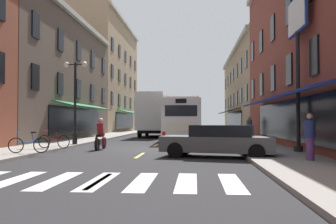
{
  "coord_description": "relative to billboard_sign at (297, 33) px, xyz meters",
  "views": [
    {
      "loc": [
        2.4,
        -18.65,
        1.52
      ],
      "look_at": [
        0.44,
        6.95,
        2.16
      ],
      "focal_mm": 37.32,
      "sensor_mm": 36.0,
      "label": 1
    }
  ],
  "objects": [
    {
      "name": "sidewalk_right",
      "position": [
        -1.15,
        2.56,
        -5.4
      ],
      "size": [
        3.0,
        80.0,
        0.14
      ],
      "primitive_type": "cube",
      "color": "gray",
      "rests_on": "ground"
    },
    {
      "name": "pedestrian_far",
      "position": [
        -0.32,
        11.8,
        -4.45
      ],
      "size": [
        0.36,
        0.36,
        1.71
      ],
      "rotation": [
        0.0,
        0.0,
        5.63
      ],
      "color": "black",
      "rests_on": "sidewalk_right"
    },
    {
      "name": "ground_plane",
      "position": [
        -7.05,
        2.56,
        -5.52
      ],
      "size": [
        34.8,
        80.0,
        0.1
      ],
      "primitive_type": "cube",
      "color": "#28282B"
    },
    {
      "name": "bicycle_mid",
      "position": [
        -11.73,
        -1.67,
        -4.97
      ],
      "size": [
        1.7,
        0.48,
        0.91
      ],
      "color": "black",
      "rests_on": "sidewalk_left"
    },
    {
      "name": "transit_bus",
      "position": [
        -5.58,
        12.25,
        -3.82
      ],
      "size": [
        2.74,
        12.51,
        3.13
      ],
      "color": "white",
      "rests_on": "ground"
    },
    {
      "name": "bicycle_near",
      "position": [
        -11.69,
        0.91,
        -4.97
      ],
      "size": [
        1.71,
        0.48,
        0.91
      ],
      "color": "black",
      "rests_on": "sidewalk_left"
    },
    {
      "name": "sedan_mid",
      "position": [
        -3.64,
        -1.46,
        -4.79
      ],
      "size": [
        4.88,
        2.7,
        1.34
      ],
      "color": "#515154",
      "rests_on": "ground"
    },
    {
      "name": "box_truck",
      "position": [
        -8.47,
        16.62,
        -3.41
      ],
      "size": [
        2.54,
        7.73,
        3.99
      ],
      "color": "black",
      "rests_on": "ground"
    },
    {
      "name": "motorcycle_rider",
      "position": [
        -9.58,
        1.93,
        -4.76
      ],
      "size": [
        0.62,
        2.07,
        1.66
      ],
      "color": "black",
      "rests_on": "ground"
    },
    {
      "name": "pedestrian_rear",
      "position": [
        -0.64,
        -3.59,
        -4.5
      ],
      "size": [
        0.36,
        0.36,
        1.64
      ],
      "rotation": [
        0.0,
        0.0,
        1.28
      ],
      "color": "#66387F",
      "rests_on": "sidewalk_right"
    },
    {
      "name": "sedan_near",
      "position": [
        -8.53,
        28.18,
        -4.75
      ],
      "size": [
        2.0,
        4.43,
        1.43
      ],
      "color": "#515154",
      "rests_on": "ground"
    },
    {
      "name": "sidewalk_left",
      "position": [
        -12.95,
        2.56,
        -5.4
      ],
      "size": [
        3.0,
        80.0,
        0.14
      ],
      "primitive_type": "cube",
      "color": "gray",
      "rests_on": "ground"
    },
    {
      "name": "street_lamp_twin",
      "position": [
        -11.69,
        3.96,
        -2.62
      ],
      "size": [
        1.42,
        0.32,
        4.87
      ],
      "color": "black",
      "rests_on": "sidewalk_left"
    },
    {
      "name": "crosswalk_near",
      "position": [
        -7.05,
        -7.44,
        -5.47
      ],
      "size": [
        7.1,
        2.8,
        0.01
      ],
      "color": "silver",
      "rests_on": "ground"
    },
    {
      "name": "lane_centre_dashes",
      "position": [
        -7.05,
        2.31,
        -5.47
      ],
      "size": [
        0.14,
        73.9,
        0.01
      ],
      "color": "#DBCC4C",
      "rests_on": "ground"
    },
    {
      "name": "billboard_sign",
      "position": [
        0.0,
        0.0,
        0.0
      ],
      "size": [
        0.4,
        2.67,
        7.05
      ],
      "color": "black",
      "rests_on": "sidewalk_right"
    },
    {
      "name": "pedestrian_near",
      "position": [
        -1.09,
        7.18,
        -4.46
      ],
      "size": [
        0.36,
        0.51,
        1.66
      ],
      "rotation": [
        0.0,
        0.0,
        6.18
      ],
      "color": "#33663F",
      "rests_on": "sidewalk_right"
    }
  ]
}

